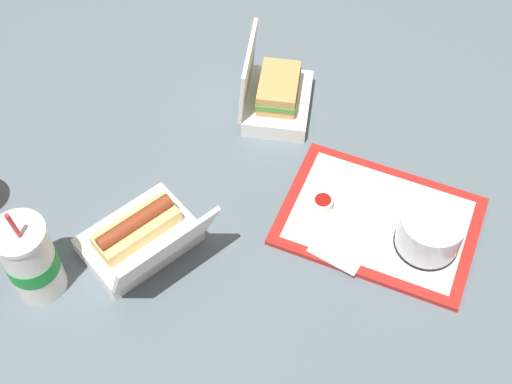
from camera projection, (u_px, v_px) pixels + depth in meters
ground_plane at (239, 211)px, 1.39m from camera, size 3.20×3.20×0.00m
food_tray at (379, 221)px, 1.37m from camera, size 0.41×0.32×0.01m
cake_container at (430, 234)px, 1.30m from camera, size 0.12×0.12×0.08m
ketchup_cup at (323, 203)px, 1.37m from camera, size 0.04×0.04×0.02m
napkin_stack at (343, 244)px, 1.33m from camera, size 0.13×0.13×0.00m
plastic_fork at (363, 184)px, 1.41m from camera, size 0.09×0.08×0.00m
clamshell_hotdog_front at (142, 238)px, 1.31m from camera, size 0.28×0.28×0.17m
clamshell_sandwich_corner at (275, 95)px, 1.51m from camera, size 0.16×0.19×0.17m
soda_cup_front at (31, 260)px, 1.23m from camera, size 0.09×0.09×0.24m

